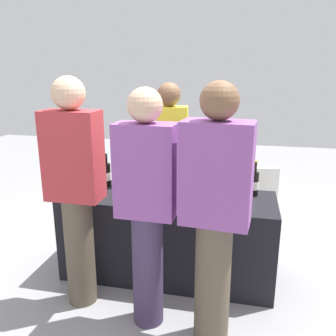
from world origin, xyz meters
TOP-DOWN VIEW (x-y plane):
  - ground_plane at (0.00, 0.00)m, footprint 12.00×12.00m
  - tasting_table at (0.00, 0.00)m, footprint 1.83×0.64m
  - wine_bottle_0 at (-0.72, 0.12)m, footprint 0.07×0.07m
  - wine_bottle_1 at (-0.61, 0.14)m, footprint 0.08×0.08m
  - wine_bottle_2 at (-0.50, 0.14)m, footprint 0.08×0.08m
  - wine_bottle_3 at (0.13, 0.12)m, footprint 0.07×0.07m
  - wine_bottle_4 at (0.24, 0.06)m, footprint 0.07×0.07m
  - wine_bottle_5 at (0.53, 0.16)m, footprint 0.07×0.07m
  - wine_bottle_6 at (0.72, 0.17)m, footprint 0.07×0.07m
  - wine_glass_0 at (-0.58, -0.08)m, footprint 0.07×0.07m
  - wine_glass_1 at (-0.35, -0.10)m, footprint 0.07×0.07m
  - wine_glass_2 at (-0.13, -0.13)m, footprint 0.06×0.06m
  - wine_glass_3 at (0.48, -0.06)m, footprint 0.06×0.06m
  - server_pouring at (-0.10, 0.53)m, footprint 0.38×0.24m
  - guest_0 at (-0.59, -0.53)m, footprint 0.41×0.24m
  - guest_1 at (-0.01, -0.65)m, footprint 0.41×0.23m
  - guest_2 at (0.46, -0.72)m, footprint 0.45×0.28m
  - menu_board at (0.80, 1.06)m, footprint 0.44×0.11m

SIDE VIEW (x-z plane):
  - ground_plane at x=0.00m, z-range 0.00..0.00m
  - tasting_table at x=0.00m, z-range 0.00..0.75m
  - menu_board at x=0.80m, z-range 0.00..0.76m
  - wine_glass_3 at x=0.48m, z-range 0.77..0.90m
  - wine_glass_2 at x=-0.13m, z-range 0.78..0.90m
  - wine_glass_0 at x=-0.58m, z-range 0.78..0.92m
  - wine_bottle_5 at x=0.53m, z-range 0.71..1.00m
  - wine_glass_1 at x=-0.35m, z-range 0.78..0.93m
  - wine_bottle_3 at x=0.13m, z-range 0.71..1.01m
  - wine_bottle_6 at x=0.72m, z-range 0.70..1.02m
  - wine_bottle_1 at x=-0.61m, z-range 0.71..1.02m
  - wine_bottle_4 at x=0.24m, z-range 0.70..1.02m
  - wine_bottle_0 at x=-0.72m, z-range 0.71..1.03m
  - wine_bottle_2 at x=-0.50m, z-range 0.71..1.04m
  - guest_1 at x=-0.01m, z-range 0.08..1.78m
  - server_pouring at x=-0.10m, z-range 0.09..1.78m
  - guest_2 at x=0.46m, z-range 0.07..1.82m
  - guest_0 at x=-0.59m, z-range 0.08..1.85m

